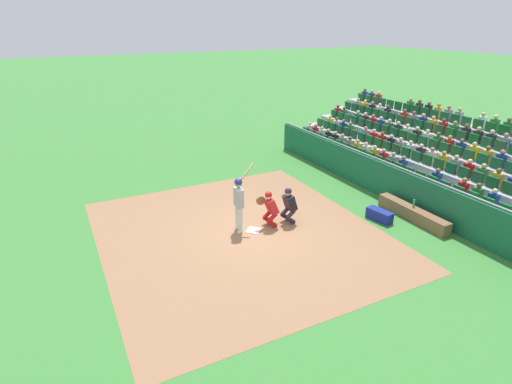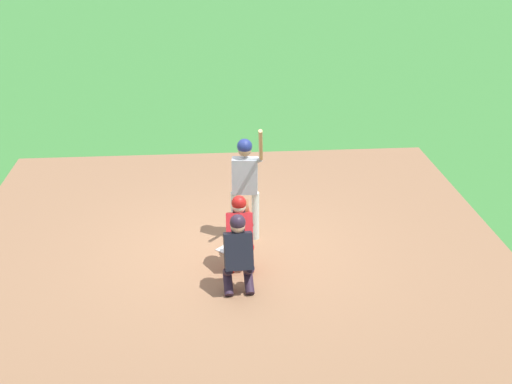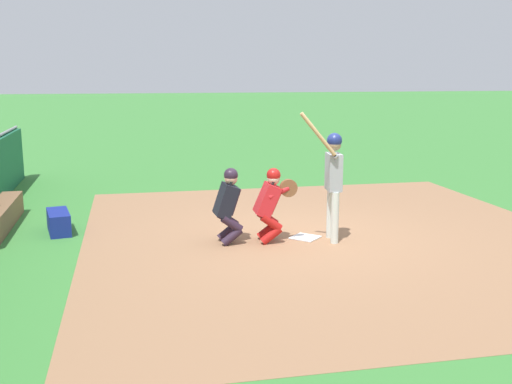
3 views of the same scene
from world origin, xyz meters
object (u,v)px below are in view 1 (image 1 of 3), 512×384
at_px(home_plate_umpire, 289,203).
at_px(dugout_bench, 412,213).
at_px(batter_at_plate, 239,198).
at_px(catcher_crouching, 269,206).
at_px(home_plate_marker, 253,230).
at_px(equipment_duffel_bag, 379,215).
at_px(water_bottle_on_bench, 414,203).

height_order(home_plate_umpire, dugout_bench, home_plate_umpire).
bearing_deg(batter_at_plate, dugout_bench, -109.56).
height_order(batter_at_plate, home_plate_umpire, batter_at_plate).
xyz_separation_m(catcher_crouching, dugout_bench, (-1.87, -4.70, -0.50)).
distance_m(home_plate_marker, catcher_crouching, 0.95).
distance_m(home_plate_umpire, equipment_duffel_bag, 3.23).
bearing_deg(home_plate_marker, equipment_duffel_bag, -107.43).
height_order(home_plate_marker, home_plate_umpire, home_plate_umpire).
bearing_deg(dugout_bench, batter_at_plate, 70.44).
height_order(batter_at_plate, catcher_crouching, batter_at_plate).
xyz_separation_m(batter_at_plate, catcher_crouching, (-0.17, -1.04, -0.45)).
height_order(batter_at_plate, dugout_bench, batter_at_plate).
relative_size(batter_at_plate, equipment_duffel_bag, 2.42).
relative_size(home_plate_umpire, equipment_duffel_bag, 1.42).
xyz_separation_m(catcher_crouching, equipment_duffel_bag, (-1.41, -3.61, -0.52)).
xyz_separation_m(home_plate_umpire, dugout_bench, (-1.80, -3.99, -0.49)).
relative_size(home_plate_marker, batter_at_plate, 0.20).
xyz_separation_m(water_bottle_on_bench, equipment_duffel_bag, (0.40, 1.15, -0.38)).
bearing_deg(water_bottle_on_bench, home_plate_umpire, 66.82).
height_order(home_plate_marker, catcher_crouching, catcher_crouching).
relative_size(dugout_bench, water_bottle_on_bench, 10.85).
distance_m(batter_at_plate, home_plate_umpire, 1.83).
bearing_deg(home_plate_marker, dugout_bench, -108.60).
bearing_deg(water_bottle_on_bench, equipment_duffel_bag, 70.95).
distance_m(catcher_crouching, dugout_bench, 5.08).
bearing_deg(batter_at_plate, catcher_crouching, -99.25).
distance_m(batter_at_plate, equipment_duffel_bag, 5.01).
bearing_deg(catcher_crouching, home_plate_umpire, -95.78).
relative_size(catcher_crouching, home_plate_umpire, 0.99).
distance_m(batter_at_plate, dugout_bench, 6.17).
relative_size(dugout_bench, equipment_duffel_bag, 3.18).
height_order(water_bottle_on_bench, equipment_duffel_bag, water_bottle_on_bench).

